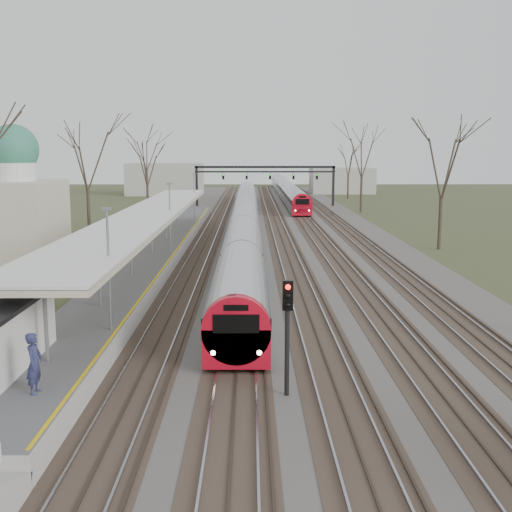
% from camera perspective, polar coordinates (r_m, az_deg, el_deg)
% --- Properties ---
extents(track_bed, '(24.00, 160.00, 0.22)m').
position_cam_1_polar(track_bed, '(67.06, 1.40, 2.29)').
color(track_bed, '#474442').
rests_on(track_bed, ground).
extents(platform, '(3.50, 69.00, 1.00)m').
position_cam_1_polar(platform, '(50.13, -8.62, 0.30)').
color(platform, '#9E9B93').
rests_on(platform, ground).
extents(canopy, '(4.10, 50.00, 3.11)m').
position_cam_1_polar(canopy, '(45.27, -9.52, 3.69)').
color(canopy, slate).
rests_on(canopy, platform).
extents(signal_gantry, '(21.00, 0.59, 6.08)m').
position_cam_1_polar(signal_gantry, '(96.59, 0.84, 7.33)').
color(signal_gantry, black).
rests_on(signal_gantry, ground).
extents(tree_west_far, '(5.50, 5.50, 11.33)m').
position_cam_1_polar(tree_west_far, '(61.38, -14.86, 8.78)').
color(tree_west_far, '#2D231C').
rests_on(tree_west_far, ground).
extents(tree_east_far, '(5.00, 5.00, 10.30)m').
position_cam_1_polar(tree_east_far, '(55.86, 16.26, 7.94)').
color(tree_east_far, '#2D231C').
rests_on(tree_east_far, ground).
extents(train_near, '(2.62, 90.21, 3.05)m').
position_cam_1_polar(train_near, '(67.91, -0.96, 3.58)').
color(train_near, '#B3B6BE').
rests_on(train_near, ground).
extents(train_far, '(2.62, 75.21, 3.05)m').
position_cam_1_polar(train_far, '(117.26, 2.67, 5.99)').
color(train_far, '#B3B6BE').
rests_on(train_far, ground).
extents(passenger, '(0.48, 0.71, 1.91)m').
position_cam_1_polar(passenger, '(20.66, -19.09, -9.03)').
color(passenger, '#282A4E').
rests_on(passenger, platform).
extents(signal_post, '(0.35, 0.45, 4.10)m').
position_cam_1_polar(signal_post, '(21.37, 2.81, -5.74)').
color(signal_post, black).
rests_on(signal_post, ground).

